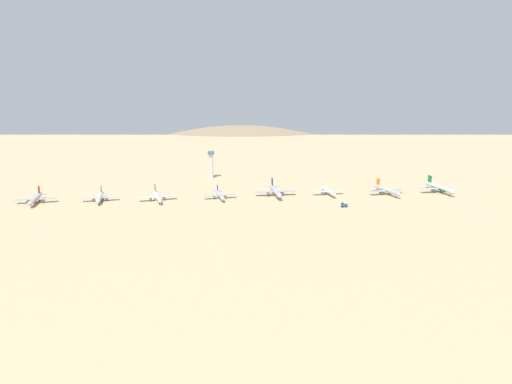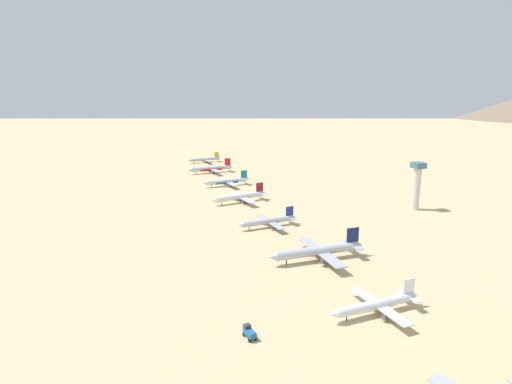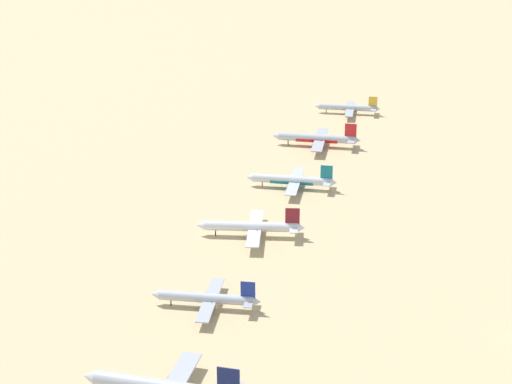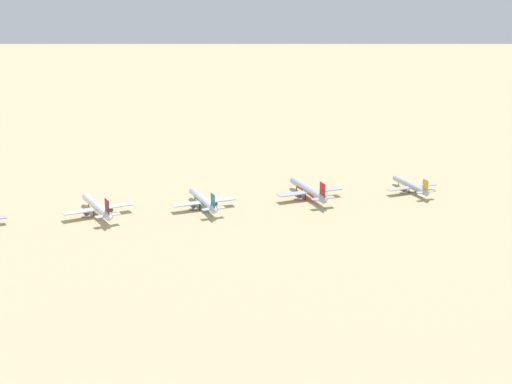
{
  "view_description": "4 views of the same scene",
  "coord_description": "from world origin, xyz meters",
  "views": [
    {
      "loc": [
        405.93,
        -10.32,
        97.26
      ],
      "look_at": [
        2.67,
        35.32,
        5.69
      ],
      "focal_mm": 32.03,
      "sensor_mm": 36.0,
      "label": 1
    },
    {
      "loc": [
        79.65,
        225.87,
        78.47
      ],
      "look_at": [
        -7.93,
        -52.3,
        6.63
      ],
      "focal_mm": 31.24,
      "sensor_mm": 36.0,
      "label": 2
    },
    {
      "loc": [
        -84.42,
        250.65,
        149.25
      ],
      "look_at": [
        9.05,
        -80.72,
        6.44
      ],
      "focal_mm": 65.23,
      "sensor_mm": 36.0,
      "label": 3
    },
    {
      "loc": [
        -373.4,
        -24.03,
        126.94
      ],
      "look_at": [
        6.04,
        -132.21,
        3.66
      ],
      "focal_mm": 57.99,
      "sensor_mm": 36.0,
      "label": 4
    }
  ],
  "objects": [
    {
      "name": "ground_plane",
      "position": [
        0.0,
        0.0,
        0.0
      ],
      "size": [
        2550.54,
        2550.54,
        0.0
      ],
      "primitive_type": "plane",
      "color": "tan"
    },
    {
      "name": "parked_jet_1",
      "position": [
        0.54,
        -158.1,
        4.05
      ],
      "size": [
        42.26,
        34.44,
        12.18
      ],
      "color": "#B2B7C1",
      "rests_on": "ground"
    },
    {
      "name": "parked_jet_0",
      "position": [
        -4.34,
        -212.28,
        3.36
      ],
      "size": [
        34.59,
        28.22,
        9.98
      ],
      "color": "#B2B7C1",
      "rests_on": "ground"
    },
    {
      "name": "parked_jet_4",
      "position": [
        1.77,
        2.45,
        3.5
      ],
      "size": [
        36.03,
        29.41,
        10.4
      ],
      "color": "#B2B7C1",
      "rests_on": "ground"
    },
    {
      "name": "parked_jet_3",
      "position": [
        2.81,
        -53.32,
        4.01
      ],
      "size": [
        40.92,
        33.57,
        11.9
      ],
      "color": "silver",
      "rests_on": "ground"
    },
    {
      "name": "parked_jet_2",
      "position": [
        -0.47,
        -103.73,
        3.74
      ],
      "size": [
        38.95,
        31.75,
        11.23
      ],
      "color": "silver",
      "rests_on": "ground"
    }
  ]
}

